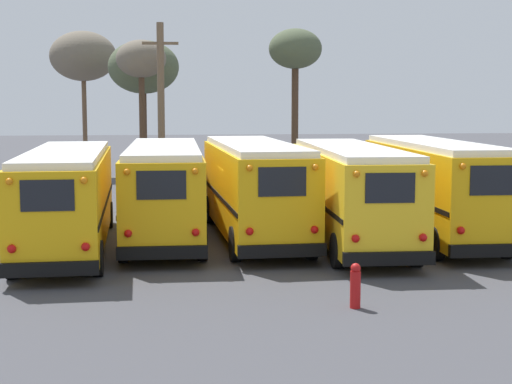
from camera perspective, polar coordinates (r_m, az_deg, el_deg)
The scene contains 13 objects.
ground_plane at distance 26.39m, azimuth -0.06°, elevation -3.51°, with size 160.00×160.00×0.00m, color #424247.
school_bus_0 at distance 25.24m, azimuth -13.56°, elevation -0.26°, with size 2.79×10.86×3.14m.
school_bus_1 at distance 26.54m, azimuth -6.69°, elevation 0.27°, with size 2.67×10.32×3.18m.
school_bus_2 at distance 26.40m, azimuth -0.13°, elevation 0.39°, with size 2.91×10.17×3.27m.
school_bus_3 at distance 25.74m, azimuth 6.86°, elevation 0.09°, with size 2.78×10.35×3.20m.
school_bus_4 at distance 27.16m, azimuth 12.78°, elevation 0.42°, with size 2.51×9.97×3.30m.
utility_pole at distance 39.67m, azimuth -6.92°, elevation 6.19°, with size 1.80×0.35×8.49m.
bare_tree_0 at distance 42.25m, azimuth -8.35°, elevation 9.35°, with size 2.64×2.64×7.83m.
bare_tree_1 at distance 45.79m, azimuth -8.18°, elevation 8.95°, with size 4.05×4.05×8.07m.
bare_tree_2 at distance 49.78m, azimuth -12.46°, elevation 9.58°, with size 4.05×4.05×8.87m.
bare_tree_3 at distance 45.28m, azimuth 2.87°, elevation 10.11°, with size 3.03×3.03×8.71m.
fence_line at distance 33.92m, azimuth -1.56°, elevation 0.46°, with size 20.13×0.06×1.42m.
fire_hydrant at distance 17.97m, azimuth 7.24°, elevation -6.76°, with size 0.24×0.24×1.03m.
Camera 1 is at (-2.95, -25.80, 4.70)m, focal length 55.00 mm.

